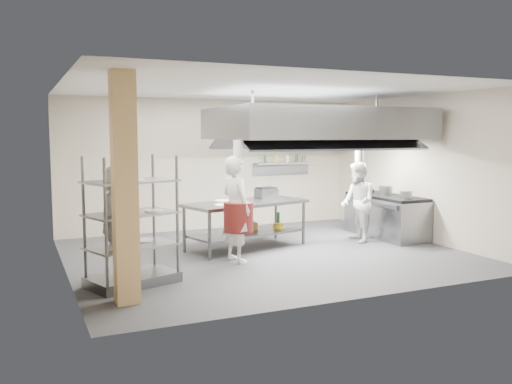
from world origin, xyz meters
name	(u,v)px	position (x,y,z in m)	size (l,w,h in m)	color
floor	(266,254)	(0.00, 0.00, 0.00)	(7.00, 7.00, 0.00)	#353537
ceiling	(267,89)	(0.00, 0.00, 3.00)	(7.00, 7.00, 0.00)	silver
wall_back	(212,165)	(0.00, 3.00, 1.50)	(7.00, 7.00, 0.00)	tan
wall_left	(63,179)	(-3.50, 0.00, 1.50)	(6.00, 6.00, 0.00)	tan
wall_right	(419,168)	(3.50, 0.00, 1.50)	(6.00, 6.00, 0.00)	tan
column	(125,189)	(-2.90, -1.90, 1.50)	(0.30, 0.30, 3.00)	#DDB371
exhaust_hood	(318,124)	(1.30, 0.40, 2.40)	(4.00, 2.50, 0.60)	gray
hood_strip_a	(277,141)	(0.40, 0.40, 2.08)	(1.60, 0.12, 0.04)	white
hood_strip_b	(356,140)	(2.20, 0.40, 2.08)	(1.60, 0.12, 0.04)	white
wall_shelf	(284,163)	(1.80, 2.84, 1.50)	(1.50, 0.28, 0.04)	gray
island	(246,225)	(-0.15, 0.62, 0.46)	(2.42, 1.01, 0.91)	gray
island_worktop	(246,203)	(-0.15, 0.62, 0.88)	(2.42, 1.01, 0.06)	gray
island_undershelf	(246,233)	(-0.15, 0.62, 0.30)	(2.22, 0.91, 0.04)	slate
pass_rack	(132,221)	(-2.66, -1.06, 0.94)	(1.26, 0.73, 1.89)	slate
cooking_range	(386,217)	(3.08, 0.50, 0.42)	(0.80, 2.00, 0.84)	slate
range_top	(386,197)	(3.08, 0.50, 0.87)	(0.78, 1.96, 0.06)	black
chef_head	(236,209)	(-0.74, -0.34, 0.92)	(0.67, 0.44, 1.83)	white
chef_line	(358,202)	(2.19, 0.26, 0.82)	(0.80, 0.62, 1.65)	silver
chef_plating	(115,227)	(-2.90, -1.10, 0.88)	(1.03, 0.43, 1.76)	silver
griddle	(266,193)	(0.47, 1.00, 1.01)	(0.40, 0.31, 0.20)	gray
wicker_basket	(248,226)	(-0.03, 0.80, 0.39)	(0.34, 0.23, 0.15)	olive
stockpot	(386,190)	(3.07, 0.51, 1.00)	(0.29, 0.29, 0.20)	gray
plate_stack	(132,244)	(-2.66, -1.06, 0.60)	(0.28, 0.28, 0.05)	white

